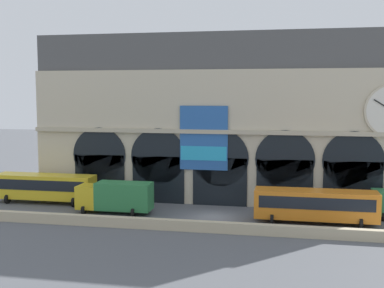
# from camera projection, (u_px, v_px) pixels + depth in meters

# --- Properties ---
(ground_plane) EXTENTS (200.00, 200.00, 0.00)m
(ground_plane) POSITION_uv_depth(u_px,v_px,m) (213.00, 217.00, 47.05)
(ground_plane) COLOR #54565B
(quay_parapet_wall) EXTENTS (90.00, 0.70, 0.93)m
(quay_parapet_wall) POSITION_uv_depth(u_px,v_px,m) (204.00, 227.00, 42.02)
(quay_parapet_wall) COLOR #BCAD8C
(quay_parapet_wall) RESTS_ON ground
(station_building) EXTENTS (41.72, 5.74, 18.34)m
(station_building) POSITION_uv_depth(u_px,v_px,m) (224.00, 120.00, 53.60)
(station_building) COLOR beige
(station_building) RESTS_ON ground
(bus_west) EXTENTS (11.00, 3.25, 3.10)m
(bus_west) POSITION_uv_depth(u_px,v_px,m) (45.00, 187.00, 52.95)
(bus_west) COLOR gold
(bus_west) RESTS_ON ground
(box_truck_midwest) EXTENTS (7.50, 2.91, 3.12)m
(box_truck_midwest) POSITION_uv_depth(u_px,v_px,m) (116.00, 196.00, 48.43)
(box_truck_midwest) COLOR gold
(box_truck_midwest) RESTS_ON ground
(bus_mideast) EXTENTS (11.00, 3.25, 3.10)m
(bus_mideast) POSITION_uv_depth(u_px,v_px,m) (315.00, 205.00, 44.44)
(bus_mideast) COLOR orange
(bus_mideast) RESTS_ON ground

